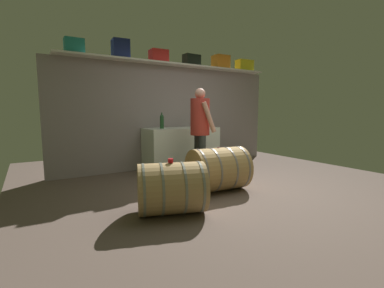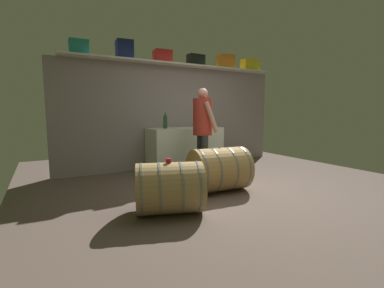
{
  "view_description": "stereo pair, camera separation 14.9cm",
  "coord_description": "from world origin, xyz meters",
  "px_view_note": "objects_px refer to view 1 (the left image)",
  "views": [
    {
      "loc": [
        -2.73,
        -2.98,
        1.22
      ],
      "look_at": [
        -0.8,
        0.18,
        0.76
      ],
      "focal_mm": 25.15,
      "sensor_mm": 36.0,
      "label": 1
    },
    {
      "loc": [
        -2.6,
        -3.06,
        1.22
      ],
      "look_at": [
        -0.8,
        0.18,
        0.76
      ],
      "focal_mm": 25.15,
      "sensor_mm": 36.0,
      "label": 2
    }
  ],
  "objects_px": {
    "wine_bottle_green": "(162,121)",
    "winemaker_pouring": "(200,124)",
    "wine_glass": "(201,123)",
    "red_funnel": "(206,125)",
    "wine_barrel_far": "(218,169)",
    "toolcase_black": "(192,60)",
    "toolcase_red": "(159,56)",
    "toolcase_navy": "(121,49)",
    "toolcase_orange": "(221,62)",
    "work_cabinet": "(181,148)",
    "wine_barrel_near": "(171,188)",
    "toolcase_teal": "(74,46)",
    "toolcase_yellow": "(244,66)",
    "tasting_cup": "(171,161)"
  },
  "relations": [
    {
      "from": "wine_bottle_green",
      "to": "red_funnel",
      "type": "distance_m",
      "value": 1.03
    },
    {
      "from": "toolcase_black",
      "to": "wine_bottle_green",
      "type": "height_order",
      "value": "toolcase_black"
    },
    {
      "from": "toolcase_teal",
      "to": "wine_barrel_far",
      "type": "distance_m",
      "value": 3.22
    },
    {
      "from": "toolcase_navy",
      "to": "wine_bottle_green",
      "type": "height_order",
      "value": "toolcase_navy"
    },
    {
      "from": "wine_barrel_near",
      "to": "toolcase_orange",
      "type": "bearing_deg",
      "value": 61.7
    },
    {
      "from": "wine_barrel_near",
      "to": "wine_barrel_far",
      "type": "height_order",
      "value": "wine_barrel_far"
    },
    {
      "from": "tasting_cup",
      "to": "toolcase_orange",
      "type": "bearing_deg",
      "value": 43.09
    },
    {
      "from": "wine_barrel_far",
      "to": "red_funnel",
      "type": "bearing_deg",
      "value": 66.58
    },
    {
      "from": "toolcase_black",
      "to": "wine_barrel_far",
      "type": "height_order",
      "value": "toolcase_black"
    },
    {
      "from": "toolcase_red",
      "to": "wine_barrel_near",
      "type": "relative_size",
      "value": 0.37
    },
    {
      "from": "toolcase_black",
      "to": "toolcase_yellow",
      "type": "xyz_separation_m",
      "value": [
        1.53,
        0.0,
        0.02
      ]
    },
    {
      "from": "work_cabinet",
      "to": "wine_glass",
      "type": "relative_size",
      "value": 12.3
    },
    {
      "from": "toolcase_orange",
      "to": "winemaker_pouring",
      "type": "relative_size",
      "value": 0.22
    },
    {
      "from": "toolcase_red",
      "to": "work_cabinet",
      "type": "relative_size",
      "value": 0.23
    },
    {
      "from": "toolcase_teal",
      "to": "red_funnel",
      "type": "bearing_deg",
      "value": -8.73
    },
    {
      "from": "wine_glass",
      "to": "red_funnel",
      "type": "height_order",
      "value": "wine_glass"
    },
    {
      "from": "toolcase_red",
      "to": "toolcase_black",
      "type": "bearing_deg",
      "value": 3.66
    },
    {
      "from": "toolcase_teal",
      "to": "wine_barrel_far",
      "type": "bearing_deg",
      "value": -49.31
    },
    {
      "from": "winemaker_pouring",
      "to": "red_funnel",
      "type": "bearing_deg",
      "value": 154.03
    },
    {
      "from": "toolcase_teal",
      "to": "toolcase_navy",
      "type": "distance_m",
      "value": 0.81
    },
    {
      "from": "toolcase_black",
      "to": "winemaker_pouring",
      "type": "height_order",
      "value": "toolcase_black"
    },
    {
      "from": "toolcase_red",
      "to": "red_funnel",
      "type": "bearing_deg",
      "value": -16.33
    },
    {
      "from": "toolcase_navy",
      "to": "toolcase_black",
      "type": "relative_size",
      "value": 0.94
    },
    {
      "from": "wine_barrel_near",
      "to": "tasting_cup",
      "type": "xyz_separation_m",
      "value": [
        -0.01,
        0.0,
        0.33
      ]
    },
    {
      "from": "toolcase_orange",
      "to": "wine_barrel_far",
      "type": "xyz_separation_m",
      "value": [
        -1.47,
        -1.89,
        -2.01
      ]
    },
    {
      "from": "wine_bottle_green",
      "to": "wine_barrel_near",
      "type": "bearing_deg",
      "value": -112.45
    },
    {
      "from": "winemaker_pouring",
      "to": "wine_barrel_far",
      "type": "bearing_deg",
      "value": 0.85
    },
    {
      "from": "toolcase_navy",
      "to": "wine_bottle_green",
      "type": "bearing_deg",
      "value": -17.82
    },
    {
      "from": "wine_glass",
      "to": "red_funnel",
      "type": "relative_size",
      "value": 1.13
    },
    {
      "from": "toolcase_teal",
      "to": "wine_bottle_green",
      "type": "relative_size",
      "value": 0.99
    },
    {
      "from": "wine_barrel_far",
      "to": "tasting_cup",
      "type": "xyz_separation_m",
      "value": [
        -1.05,
        -0.47,
        0.31
      ]
    },
    {
      "from": "red_funnel",
      "to": "wine_barrel_far",
      "type": "height_order",
      "value": "red_funnel"
    },
    {
      "from": "red_funnel",
      "to": "tasting_cup",
      "type": "relative_size",
      "value": 1.74
    },
    {
      "from": "wine_glass",
      "to": "wine_barrel_far",
      "type": "distance_m",
      "value": 1.99
    },
    {
      "from": "red_funnel",
      "to": "toolcase_teal",
      "type": "bearing_deg",
      "value": 172.26
    },
    {
      "from": "toolcase_yellow",
      "to": "toolcase_navy",
      "type": "bearing_deg",
      "value": -177.16
    },
    {
      "from": "toolcase_yellow",
      "to": "wine_glass",
      "type": "relative_size",
      "value": 3.37
    },
    {
      "from": "work_cabinet",
      "to": "wine_barrel_near",
      "type": "distance_m",
      "value": 2.5
    },
    {
      "from": "red_funnel",
      "to": "toolcase_red",
      "type": "bearing_deg",
      "value": 160.0
    },
    {
      "from": "red_funnel",
      "to": "wine_barrel_far",
      "type": "bearing_deg",
      "value": -118.39
    },
    {
      "from": "wine_bottle_green",
      "to": "wine_glass",
      "type": "relative_size",
      "value": 2.55
    },
    {
      "from": "toolcase_orange",
      "to": "red_funnel",
      "type": "relative_size",
      "value": 3.23
    },
    {
      "from": "wine_bottle_green",
      "to": "winemaker_pouring",
      "type": "bearing_deg",
      "value": -64.98
    },
    {
      "from": "toolcase_black",
      "to": "wine_barrel_far",
      "type": "distance_m",
      "value": 2.82
    },
    {
      "from": "toolcase_red",
      "to": "toolcase_yellow",
      "type": "relative_size",
      "value": 0.83
    },
    {
      "from": "wine_barrel_near",
      "to": "winemaker_pouring",
      "type": "distance_m",
      "value": 1.9
    },
    {
      "from": "toolcase_yellow",
      "to": "wine_glass",
      "type": "height_order",
      "value": "toolcase_yellow"
    },
    {
      "from": "toolcase_red",
      "to": "wine_bottle_green",
      "type": "distance_m",
      "value": 1.33
    },
    {
      "from": "wine_bottle_green",
      "to": "toolcase_red",
      "type": "bearing_deg",
      "value": 74.53
    },
    {
      "from": "work_cabinet",
      "to": "tasting_cup",
      "type": "distance_m",
      "value": 2.51
    }
  ]
}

